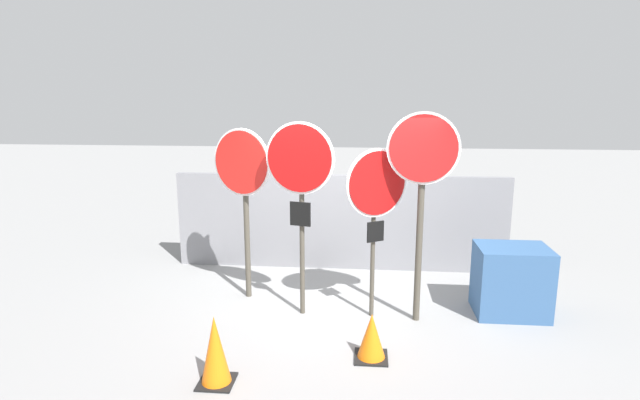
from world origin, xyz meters
TOP-DOWN VIEW (x-y plane):
  - ground_plane at (0.00, 0.00)m, footprint 40.00×40.00m
  - fence_back at (0.00, 1.59)m, footprint 5.25×0.12m
  - stop_sign_0 at (-1.23, 0.26)m, footprint 0.83×0.38m
  - stop_sign_1 at (-0.40, -0.21)m, footprint 0.86×0.25m
  - stop_sign_2 at (0.52, -0.20)m, footprint 0.73×0.45m
  - stop_sign_3 at (1.04, -0.28)m, footprint 0.84×0.16m
  - traffic_cone_0 at (0.48, -1.22)m, footprint 0.35×0.35m
  - traffic_cone_1 at (-1.03, -1.82)m, footprint 0.35×0.35m
  - storage_crate at (2.25, 0.06)m, footprint 0.88×0.66m

SIDE VIEW (x-z plane):
  - ground_plane at x=0.00m, z-range 0.00..0.00m
  - traffic_cone_0 at x=0.48m, z-range 0.00..0.50m
  - traffic_cone_1 at x=-1.03m, z-range 0.00..0.69m
  - storage_crate at x=2.25m, z-range 0.00..0.89m
  - fence_back at x=0.00m, z-range 0.00..1.52m
  - stop_sign_2 at x=0.52m, z-range 0.52..2.65m
  - stop_sign_0 at x=-1.23m, z-range 0.52..2.85m
  - stop_sign_1 at x=-0.40m, z-range 0.59..3.03m
  - stop_sign_3 at x=1.04m, z-range 0.56..3.13m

